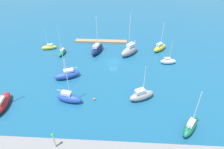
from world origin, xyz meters
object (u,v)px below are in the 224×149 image
Objects in this scene: sailboat_yellow_mid_basin at (49,47)px; sailboat_gray_inner_mooring at (129,50)px; harbor_beacon at (54,139)px; sailboat_white_by_breakwater at (168,61)px; sailboat_yellow_far_south at (160,47)px; sailboat_blue_lone_south at (67,75)px; mooring_buoy_orange at (94,99)px; sailboat_gray_lone_north at (141,95)px; sailboat_red_outer_mooring at (2,103)px; pier_dock at (101,41)px; sailboat_navy_far_north at (97,49)px; sailboat_blue_along_channel at (69,98)px; sailboat_green_east_end at (191,126)px; sailboat_green_center_basin at (62,52)px.

sailboat_gray_inner_mooring reaches higher than sailboat_yellow_mid_basin.
sailboat_white_by_breakwater reaches higher than harbor_beacon.
sailboat_yellow_far_south is (-39.39, -1.31, 0.35)m from sailboat_yellow_mid_basin.
harbor_beacon is 41.36m from sailboat_gray_inner_mooring.
sailboat_yellow_far_south is (-28.76, -18.30, -0.01)m from sailboat_blue_lone_south.
sailboat_white_by_breakwater is at bearing -139.13° from mooring_buoy_orange.
sailboat_gray_lone_north is 33.76m from sailboat_red_outer_mooring.
sailboat_blue_lone_south is (3.57, -23.92, -2.48)m from harbor_beacon.
sailboat_navy_far_north is at bearing 86.51° from pier_dock.
sailboat_gray_lone_north is at bearing 18.27° from sailboat_blue_along_channel.
sailboat_navy_far_north is 1.22× the size of sailboat_green_east_end.
sailboat_red_outer_mooring is at bearing 61.26° from pier_dock.
sailboat_green_center_basin is at bearing 117.72° from sailboat_navy_far_north.
sailboat_green_east_end reaches higher than sailboat_yellow_mid_basin.
sailboat_yellow_mid_basin is 0.80× the size of sailboat_gray_lone_north.
pier_dock is 34.56m from sailboat_gray_lone_north.
sailboat_gray_inner_mooring reaches higher than harbor_beacon.
sailboat_blue_lone_south is (6.82, 15.57, -0.15)m from sailboat_navy_far_north.
sailboat_white_by_breakwater is at bearing -86.07° from sailboat_navy_far_north.
sailboat_gray_inner_mooring is (-11.17, 0.78, 0.26)m from sailboat_navy_far_north.
sailboat_blue_along_channel is 1.27× the size of sailboat_yellow_far_south.
harbor_beacon reaches higher than pier_dock.
sailboat_green_center_basin is at bearing 120.70° from sailboat_blue_along_channel.
sailboat_yellow_mid_basin is at bearing 83.99° from sailboat_green_east_end.
harbor_beacon is at bearing -167.24° from sailboat_yellow_far_south.
sailboat_gray_lone_north is at bearing 60.42° from sailboat_green_center_basin.
sailboat_blue_lone_south is 17.98× the size of mooring_buoy_orange.
sailboat_green_center_basin is at bearing -57.97° from mooring_buoy_orange.
sailboat_yellow_mid_basin is 0.72× the size of sailboat_blue_lone_south.
sailboat_gray_inner_mooring is 25.29m from mooring_buoy_orange.
harbor_beacon is 6.21× the size of mooring_buoy_orange.
sailboat_green_center_basin is 26.42m from mooring_buoy_orange.
sailboat_yellow_mid_basin is at bearing 21.22° from pier_dock.
sailboat_red_outer_mooring is at bearing 69.63° from sailboat_yellow_mid_basin.
sailboat_navy_far_north is 21.26× the size of mooring_buoy_orange.
sailboat_gray_lone_north is 11.83m from mooring_buoy_orange.
sailboat_blue_lone_south is (20.72, -7.88, -0.08)m from sailboat_gray_lone_north.
sailboat_navy_far_north reaches higher than mooring_buoy_orange.
sailboat_green_center_basin is at bearing 39.99° from pier_dock.
sailboat_white_by_breakwater is (-40.87, 7.39, 0.08)m from sailboat_yellow_mid_basin.
pier_dock is 1.89× the size of sailboat_green_east_end.
sailboat_gray_lone_north is 0.94× the size of sailboat_green_east_end.
sailboat_yellow_mid_basin reaches higher than mooring_buoy_orange.
sailboat_yellow_far_south is at bearing 94.14° from sailboat_white_by_breakwater.
sailboat_gray_lone_north reaches higher than mooring_buoy_orange.
sailboat_yellow_far_south is at bearing 36.43° from sailboat_green_east_end.
sailboat_red_outer_mooring reaches higher than sailboat_yellow_far_south.
mooring_buoy_orange is (-5.40, -15.12, -3.42)m from harbor_beacon.
sailboat_red_outer_mooring is (16.28, -11.34, -2.42)m from harbor_beacon.
sailboat_gray_lone_north is at bearing 112.82° from pier_dock.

